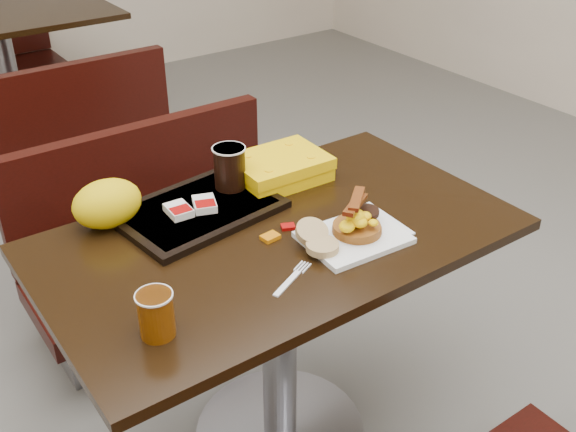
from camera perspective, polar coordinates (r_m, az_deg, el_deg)
table_near at (r=1.96m, az=-0.72°, el=-10.69°), size 1.20×0.70×0.75m
bench_near_n at (r=2.46m, az=-10.06°, el=-1.92°), size 1.00×0.46×0.72m
table_far at (r=4.11m, az=-22.22°, el=10.19°), size 1.20×0.70×0.75m
bench_far_s at (r=3.47m, az=-19.02°, el=6.95°), size 1.00×0.46×0.72m
platter at (r=1.70m, az=5.54°, el=-1.81°), size 0.26×0.21×0.01m
pancake_stack at (r=1.71m, az=5.82°, el=-0.96°), size 0.15×0.15×0.03m
sausage_patty at (r=1.74m, az=6.49°, el=0.35°), size 0.09×0.09×0.01m
scrambled_eggs at (r=1.67m, az=5.72°, el=-0.35°), size 0.09×0.07×0.04m
bacon_strips at (r=1.68m, az=5.70°, el=1.06°), size 0.16×0.13×0.01m
muffin_bottom at (r=1.63m, az=2.91°, el=-2.58°), size 0.09×0.09×0.02m
muffin_top at (r=1.67m, az=2.01°, el=-1.34°), size 0.09×0.09×0.05m
coffee_cup_near at (r=1.41m, az=-11.02°, el=-8.14°), size 0.08×0.08×0.10m
fork at (r=1.55m, az=-0.07°, el=-5.69°), size 0.15×0.09×0.00m
knife at (r=1.80m, az=8.51°, el=-0.18°), size 0.03×0.19×0.00m
condiment_syrup at (r=1.70m, az=-1.50°, el=-1.78°), size 0.05×0.04×0.01m
condiment_ketchup at (r=1.74m, az=-0.00°, el=-0.90°), size 0.04×0.04×0.01m
tray at (r=1.82m, az=-7.62°, el=0.50°), size 0.45×0.34×0.02m
hashbrown_sleeve_left at (r=1.79m, az=-9.18°, el=0.47°), size 0.06×0.08×0.02m
hashbrown_sleeve_right at (r=1.81m, az=-7.02°, el=1.00°), size 0.08×0.09×0.02m
coffee_cup_far at (r=1.88m, az=-4.93°, el=4.08°), size 0.09×0.09×0.12m
clamshell at (r=1.97m, az=-0.74°, el=4.05°), size 0.27×0.21×0.07m
paper_bag at (r=1.79m, az=-14.95°, el=1.02°), size 0.22×0.20×0.13m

